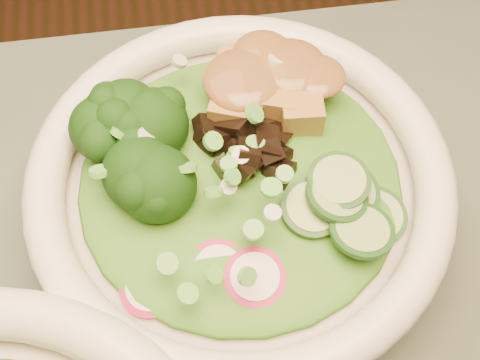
{
  "coord_description": "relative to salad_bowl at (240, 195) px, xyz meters",
  "views": [
    {
      "loc": [
        -0.21,
        0.0,
        1.16
      ],
      "look_at": [
        -0.18,
        0.21,
        0.81
      ],
      "focal_mm": 50.0,
      "sensor_mm": 36.0,
      "label": 1
    }
  ],
  "objects": [
    {
      "name": "salad_bowl",
      "position": [
        0.0,
        0.0,
        0.0
      ],
      "size": [
        0.27,
        0.27,
        0.07
      ],
      "rotation": [
        0.0,
        0.0,
        -0.1
      ],
      "color": "white",
      "rests_on": "dining_table"
    },
    {
      "name": "lettuce_bed",
      "position": [
        -0.0,
        0.0,
        0.02
      ],
      "size": [
        0.2,
        0.2,
        0.02
      ],
      "primitive_type": "ellipsoid",
      "color": "#316916",
      "rests_on": "salad_bowl"
    },
    {
      "name": "broccoli_florets",
      "position": [
        -0.06,
        0.02,
        0.04
      ],
      "size": [
        0.09,
        0.08,
        0.04
      ],
      "primitive_type": null,
      "rotation": [
        0.0,
        0.0,
        -0.1
      ],
      "color": "black",
      "rests_on": "salad_bowl"
    },
    {
      "name": "radish_slices",
      "position": [
        -0.02,
        -0.06,
        0.02
      ],
      "size": [
        0.11,
        0.05,
        0.02
      ],
      "primitive_type": null,
      "rotation": [
        0.0,
        0.0,
        -0.1
      ],
      "color": "#9E0C3A",
      "rests_on": "salad_bowl"
    },
    {
      "name": "cucumber_slices",
      "position": [
        0.06,
        -0.02,
        0.03
      ],
      "size": [
        0.08,
        0.08,
        0.04
      ],
      "primitive_type": null,
      "rotation": [
        0.0,
        0.0,
        -0.1
      ],
      "color": "#9DC06B",
      "rests_on": "salad_bowl"
    },
    {
      "name": "mushroom_heap",
      "position": [
        0.0,
        0.01,
        0.03
      ],
      "size": [
        0.08,
        0.08,
        0.04
      ],
      "primitive_type": null,
      "rotation": [
        0.0,
        0.0,
        -0.1
      ],
      "color": "black",
      "rests_on": "salad_bowl"
    },
    {
      "name": "tofu_cubes",
      "position": [
        0.02,
        0.06,
        0.03
      ],
      "size": [
        0.09,
        0.07,
        0.04
      ],
      "primitive_type": null,
      "rotation": [
        0.0,
        0.0,
        -0.1
      ],
      "color": "olive",
      "rests_on": "salad_bowl"
    },
    {
      "name": "peanut_sauce",
      "position": [
        0.02,
        0.06,
        0.05
      ],
      "size": [
        0.07,
        0.06,
        0.02
      ],
      "primitive_type": "ellipsoid",
      "color": "brown",
      "rests_on": "tofu_cubes"
    },
    {
      "name": "scallion_garnish",
      "position": [
        -0.0,
        0.0,
        0.04
      ],
      "size": [
        0.19,
        0.19,
        0.02
      ],
      "primitive_type": null,
      "color": "#61C144",
      "rests_on": "salad_bowl"
    }
  ]
}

